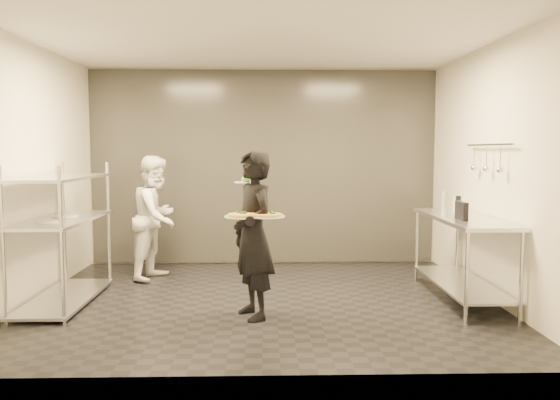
{
  "coord_description": "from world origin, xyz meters",
  "views": [
    {
      "loc": [
        0.03,
        -5.85,
        1.64
      ],
      "look_at": [
        0.19,
        0.06,
        1.1
      ],
      "focal_mm": 35.0,
      "sensor_mm": 36.0,
      "label": 1
    }
  ],
  "objects_px": {
    "chef": "(156,217)",
    "waiter": "(253,235)",
    "bottle_green": "(445,204)",
    "pizza_plate_near": "(243,216)",
    "salad_plate": "(247,180)",
    "bottle_dark": "(458,205)",
    "pass_rack": "(63,232)",
    "prep_counter": "(462,243)",
    "pizza_plate_far": "(267,215)",
    "pos_monitor": "(461,211)",
    "bottle_clear": "(455,204)"
  },
  "relations": [
    {
      "from": "chef",
      "to": "waiter",
      "type": "bearing_deg",
      "value": -126.31
    },
    {
      "from": "bottle_green",
      "to": "pizza_plate_near",
      "type": "bearing_deg",
      "value": -159.22
    },
    {
      "from": "salad_plate",
      "to": "bottle_dark",
      "type": "distance_m",
      "value": 2.44
    },
    {
      "from": "bottle_dark",
      "to": "bottle_green",
      "type": "bearing_deg",
      "value": -137.42
    },
    {
      "from": "pass_rack",
      "to": "bottle_green",
      "type": "distance_m",
      "value": 4.16
    },
    {
      "from": "waiter",
      "to": "salad_plate",
      "type": "relative_size",
      "value": 6.28
    },
    {
      "from": "prep_counter",
      "to": "chef",
      "type": "distance_m",
      "value": 3.72
    },
    {
      "from": "chef",
      "to": "bottle_green",
      "type": "distance_m",
      "value": 3.54
    },
    {
      "from": "waiter",
      "to": "salad_plate",
      "type": "height_order",
      "value": "waiter"
    },
    {
      "from": "salad_plate",
      "to": "pizza_plate_far",
      "type": "bearing_deg",
      "value": -69.55
    },
    {
      "from": "pizza_plate_near",
      "to": "bottle_dark",
      "type": "relative_size",
      "value": 1.72
    },
    {
      "from": "waiter",
      "to": "chef",
      "type": "relative_size",
      "value": 1.05
    },
    {
      "from": "prep_counter",
      "to": "pizza_plate_near",
      "type": "distance_m",
      "value": 2.52
    },
    {
      "from": "pos_monitor",
      "to": "pizza_plate_near",
      "type": "bearing_deg",
      "value": -166.99
    },
    {
      "from": "waiter",
      "to": "bottle_clear",
      "type": "xyz_separation_m",
      "value": [
        2.37,
        1.14,
        0.19
      ]
    },
    {
      "from": "chef",
      "to": "pizza_plate_near",
      "type": "distance_m",
      "value": 2.24
    },
    {
      "from": "bottle_dark",
      "to": "bottle_clear",
      "type": "bearing_deg",
      "value": 77.54
    },
    {
      "from": "chef",
      "to": "salad_plate",
      "type": "height_order",
      "value": "chef"
    },
    {
      "from": "prep_counter",
      "to": "bottle_dark",
      "type": "relative_size",
      "value": 8.74
    },
    {
      "from": "bottle_clear",
      "to": "bottle_dark",
      "type": "xyz_separation_m",
      "value": [
        -0.07,
        -0.3,
        0.02
      ]
    },
    {
      "from": "salad_plate",
      "to": "chef",
      "type": "bearing_deg",
      "value": 131.73
    },
    {
      "from": "prep_counter",
      "to": "chef",
      "type": "relative_size",
      "value": 1.15
    },
    {
      "from": "prep_counter",
      "to": "pos_monitor",
      "type": "bearing_deg",
      "value": -113.03
    },
    {
      "from": "salad_plate",
      "to": "bottle_clear",
      "type": "height_order",
      "value": "salad_plate"
    },
    {
      "from": "waiter",
      "to": "bottle_dark",
      "type": "distance_m",
      "value": 2.46
    },
    {
      "from": "bottle_clear",
      "to": "bottle_dark",
      "type": "relative_size",
      "value": 0.85
    },
    {
      "from": "pass_rack",
      "to": "chef",
      "type": "distance_m",
      "value": 1.35
    },
    {
      "from": "pass_rack",
      "to": "prep_counter",
      "type": "height_order",
      "value": "pass_rack"
    },
    {
      "from": "pizza_plate_near",
      "to": "bottle_green",
      "type": "xyz_separation_m",
      "value": [
        2.18,
        0.83,
        0.03
      ]
    },
    {
      "from": "salad_plate",
      "to": "bottle_dark",
      "type": "bearing_deg",
      "value": 11.77
    },
    {
      "from": "pass_rack",
      "to": "salad_plate",
      "type": "height_order",
      "value": "pass_rack"
    },
    {
      "from": "pizza_plate_far",
      "to": "bottle_dark",
      "type": "xyz_separation_m",
      "value": [
        2.17,
        1.05,
        -0.01
      ]
    },
    {
      "from": "waiter",
      "to": "pos_monitor",
      "type": "distance_m",
      "value": 2.18
    },
    {
      "from": "waiter",
      "to": "bottle_dark",
      "type": "relative_size",
      "value": 7.97
    },
    {
      "from": "waiter",
      "to": "chef",
      "type": "bearing_deg",
      "value": -167.59
    },
    {
      "from": "bottle_green",
      "to": "bottle_dark",
      "type": "xyz_separation_m",
      "value": [
        0.22,
        0.2,
        -0.04
      ]
    },
    {
      "from": "prep_counter",
      "to": "pizza_plate_far",
      "type": "xyz_separation_m",
      "value": [
        -2.13,
        -0.81,
        0.41
      ]
    },
    {
      "from": "pos_monitor",
      "to": "bottle_dark",
      "type": "distance_m",
      "value": 0.55
    },
    {
      "from": "pass_rack",
      "to": "waiter",
      "type": "height_order",
      "value": "waiter"
    },
    {
      "from": "prep_counter",
      "to": "chef",
      "type": "xyz_separation_m",
      "value": [
        -3.55,
        1.1,
        0.16
      ]
    },
    {
      "from": "pizza_plate_near",
      "to": "chef",
      "type": "bearing_deg",
      "value": 122.25
    },
    {
      "from": "pizza_plate_near",
      "to": "pizza_plate_far",
      "type": "xyz_separation_m",
      "value": [
        0.23,
        -0.03,
        0.0
      ]
    },
    {
      "from": "pos_monitor",
      "to": "bottle_clear",
      "type": "relative_size",
      "value": 1.5
    },
    {
      "from": "chef",
      "to": "bottle_green",
      "type": "xyz_separation_m",
      "value": [
        3.36,
        -1.06,
        0.27
      ]
    },
    {
      "from": "pizza_plate_far",
      "to": "salad_plate",
      "type": "height_order",
      "value": "salad_plate"
    },
    {
      "from": "chef",
      "to": "salad_plate",
      "type": "xyz_separation_m",
      "value": [
        1.21,
        -1.35,
        0.55
      ]
    },
    {
      "from": "prep_counter",
      "to": "bottle_dark",
      "type": "xyz_separation_m",
      "value": [
        0.03,
        0.24,
        0.4
      ]
    },
    {
      "from": "pos_monitor",
      "to": "bottle_clear",
      "type": "distance_m",
      "value": 0.85
    },
    {
      "from": "bottle_clear",
      "to": "pos_monitor",
      "type": "bearing_deg",
      "value": -104.82
    },
    {
      "from": "prep_counter",
      "to": "waiter",
      "type": "bearing_deg",
      "value": -165.33
    }
  ]
}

